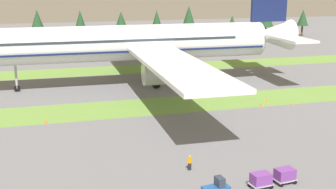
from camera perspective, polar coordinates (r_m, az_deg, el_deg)
The scene contains 12 objects.
grass_strip_near at distance 74.64m, azimuth -1.24°, elevation -1.43°, with size 320.00×10.39×0.01m, color olive.
grass_strip_far at distance 105.88m, azimuth -5.67°, elevation 3.20°, with size 320.00×10.39×0.01m, color olive.
airliner at distance 88.66m, azimuth -3.67°, elevation 6.65°, with size 66.00×81.04×23.69m.
baggage_tug at distance 44.14m, azimuth 6.21°, elevation -11.86°, with size 2.74×1.60×1.97m.
cargo_dolly_lead at distance 46.52m, azimuth 11.75°, elevation -10.52°, with size 2.36×1.75×1.55m.
cargo_dolly_second at distance 48.11m, azimuth 14.66°, elevation -9.84°, with size 2.36×1.75×1.55m.
ground_crew_marshaller at distance 49.58m, azimuth 2.78°, elevation -8.59°, with size 0.56×0.36×1.74m.
taxiway_marker_0 at distance 78.82m, azimuth 12.49°, elevation -0.70°, with size 0.44×0.44×0.59m, color orange.
taxiway_marker_1 at distance 67.67m, azimuth -15.27°, elevation -3.31°, with size 0.44×0.44×0.69m, color orange.
taxiway_marker_2 at distance 77.43m, azimuth 15.60°, elevation -1.19°, with size 0.44×0.44×0.54m, color orange.
taxiway_marker_3 at distance 75.95m, azimuth 11.83°, elevation -1.23°, with size 0.44×0.44×0.61m, color orange.
distant_tree_line at distance 150.54m, azimuth -10.62°, elevation 9.04°, with size 156.88×10.23×12.39m.
Camera 1 is at (-17.79, -32.61, 20.17)m, focal length 47.86 mm.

